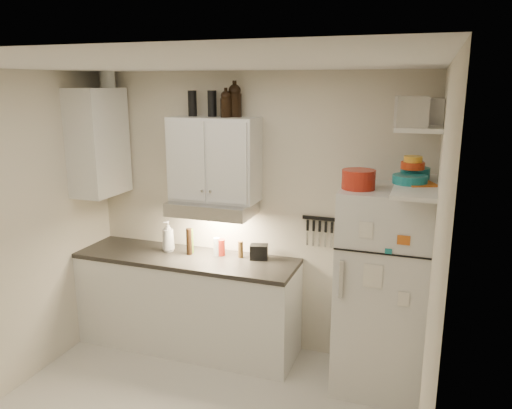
% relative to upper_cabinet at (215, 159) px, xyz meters
% --- Properties ---
extents(ceiling, '(3.20, 3.00, 0.02)m').
position_rel_upper_cabinet_xyz_m(ceiling, '(0.30, -1.33, 0.78)').
color(ceiling, white).
rests_on(ceiling, ground).
extents(back_wall, '(3.20, 0.02, 2.60)m').
position_rel_upper_cabinet_xyz_m(back_wall, '(0.30, 0.18, -0.53)').
color(back_wall, beige).
rests_on(back_wall, ground).
extents(right_wall, '(0.02, 3.00, 2.60)m').
position_rel_upper_cabinet_xyz_m(right_wall, '(1.91, -1.33, -0.53)').
color(right_wall, beige).
rests_on(right_wall, ground).
extents(base_cabinet, '(2.10, 0.60, 0.88)m').
position_rel_upper_cabinet_xyz_m(base_cabinet, '(-0.25, -0.14, -1.39)').
color(base_cabinet, white).
rests_on(base_cabinet, floor).
extents(countertop, '(2.10, 0.62, 0.04)m').
position_rel_upper_cabinet_xyz_m(countertop, '(-0.25, -0.14, -0.93)').
color(countertop, '#282522').
rests_on(countertop, base_cabinet).
extents(upper_cabinet, '(0.80, 0.33, 0.75)m').
position_rel_upper_cabinet_xyz_m(upper_cabinet, '(0.00, 0.00, 0.00)').
color(upper_cabinet, white).
rests_on(upper_cabinet, back_wall).
extents(side_cabinet, '(0.33, 0.55, 1.00)m').
position_rel_upper_cabinet_xyz_m(side_cabinet, '(-1.14, -0.14, 0.12)').
color(side_cabinet, white).
rests_on(side_cabinet, left_wall).
extents(range_hood, '(0.76, 0.46, 0.12)m').
position_rel_upper_cabinet_xyz_m(range_hood, '(0.00, -0.06, -0.44)').
color(range_hood, silver).
rests_on(range_hood, back_wall).
extents(fridge, '(0.70, 0.68, 1.70)m').
position_rel_upper_cabinet_xyz_m(fridge, '(1.55, -0.18, -0.98)').
color(fridge, silver).
rests_on(fridge, floor).
extents(shelf_hi, '(0.30, 0.95, 0.03)m').
position_rel_upper_cabinet_xyz_m(shelf_hi, '(1.75, -0.31, 0.38)').
color(shelf_hi, white).
rests_on(shelf_hi, right_wall).
extents(shelf_lo, '(0.30, 0.95, 0.03)m').
position_rel_upper_cabinet_xyz_m(shelf_lo, '(1.75, -0.31, -0.07)').
color(shelf_lo, white).
rests_on(shelf_lo, right_wall).
extents(knife_strip, '(0.42, 0.02, 0.03)m').
position_rel_upper_cabinet_xyz_m(knife_strip, '(1.00, 0.15, -0.51)').
color(knife_strip, black).
rests_on(knife_strip, back_wall).
extents(dutch_oven, '(0.28, 0.28, 0.15)m').
position_rel_upper_cabinet_xyz_m(dutch_oven, '(1.33, -0.27, -0.05)').
color(dutch_oven, '#AC2314').
rests_on(dutch_oven, fridge).
extents(book_stack, '(0.28, 0.31, 0.08)m').
position_rel_upper_cabinet_xyz_m(book_stack, '(1.78, -0.31, -0.08)').
color(book_stack, '#CB5E19').
rests_on(book_stack, fridge).
extents(spice_jar, '(0.07, 0.07, 0.09)m').
position_rel_upper_cabinet_xyz_m(spice_jar, '(1.66, -0.22, -0.08)').
color(spice_jar, silver).
rests_on(spice_jar, fridge).
extents(stock_pot, '(0.32, 0.32, 0.17)m').
position_rel_upper_cabinet_xyz_m(stock_pot, '(1.83, -0.01, 0.48)').
color(stock_pot, silver).
rests_on(stock_pot, shelf_hi).
extents(tin_a, '(0.19, 0.17, 0.17)m').
position_rel_upper_cabinet_xyz_m(tin_a, '(1.82, -0.38, 0.48)').
color(tin_a, '#AAAAAD').
rests_on(tin_a, shelf_hi).
extents(tin_b, '(0.23, 0.23, 0.20)m').
position_rel_upper_cabinet_xyz_m(tin_b, '(1.69, -0.66, 0.49)').
color(tin_b, '#AAAAAD').
rests_on(tin_b, shelf_hi).
extents(bowl_teal, '(0.22, 0.22, 0.09)m').
position_rel_upper_cabinet_xyz_m(bowl_teal, '(1.73, -0.11, -0.01)').
color(bowl_teal, '#16757C').
rests_on(bowl_teal, shelf_lo).
extents(bowl_orange, '(0.18, 0.18, 0.05)m').
position_rel_upper_cabinet_xyz_m(bowl_orange, '(1.71, -0.18, 0.06)').
color(bowl_orange, red).
rests_on(bowl_orange, bowl_teal).
extents(bowl_yellow, '(0.14, 0.14, 0.04)m').
position_rel_upper_cabinet_xyz_m(bowl_yellow, '(1.71, -0.18, 0.11)').
color(bowl_yellow, gold).
rests_on(bowl_yellow, bowl_orange).
extents(plates, '(0.33, 0.33, 0.06)m').
position_rel_upper_cabinet_xyz_m(plates, '(1.70, -0.32, -0.02)').
color(plates, '#16757C').
rests_on(plates, shelf_lo).
extents(growler_a, '(0.13, 0.13, 0.24)m').
position_rel_upper_cabinet_xyz_m(growler_a, '(0.11, 0.01, 0.49)').
color(growler_a, black).
rests_on(growler_a, upper_cabinet).
extents(growler_b, '(0.15, 0.15, 0.29)m').
position_rel_upper_cabinet_xyz_m(growler_b, '(0.17, 0.08, 0.52)').
color(growler_b, black).
rests_on(growler_b, upper_cabinet).
extents(thermos_a, '(0.10, 0.10, 0.23)m').
position_rel_upper_cabinet_xyz_m(thermos_a, '(-0.04, 0.06, 0.49)').
color(thermos_a, black).
rests_on(thermos_a, upper_cabinet).
extents(thermos_b, '(0.08, 0.08, 0.23)m').
position_rel_upper_cabinet_xyz_m(thermos_b, '(-0.23, 0.05, 0.49)').
color(thermos_b, black).
rests_on(thermos_b, upper_cabinet).
extents(side_jar, '(0.16, 0.16, 0.18)m').
position_rel_upper_cabinet_xyz_m(side_jar, '(-1.07, -0.01, 0.71)').
color(side_jar, silver).
rests_on(side_jar, side_cabinet).
extents(soap_bottle, '(0.16, 0.16, 0.34)m').
position_rel_upper_cabinet_xyz_m(soap_bottle, '(-0.47, -0.06, -0.74)').
color(soap_bottle, white).
rests_on(soap_bottle, countertop).
extents(pepper_mill, '(0.06, 0.06, 0.15)m').
position_rel_upper_cabinet_xyz_m(pepper_mill, '(0.24, 0.00, -0.83)').
color(pepper_mill, brown).
rests_on(pepper_mill, countertop).
extents(oil_bottle, '(0.06, 0.06, 0.24)m').
position_rel_upper_cabinet_xyz_m(oil_bottle, '(-0.24, -0.04, -0.79)').
color(oil_bottle, '#3F5B16').
rests_on(oil_bottle, countertop).
extents(vinegar_bottle, '(0.06, 0.06, 0.25)m').
position_rel_upper_cabinet_xyz_m(vinegar_bottle, '(-0.24, -0.08, -0.78)').
color(vinegar_bottle, black).
rests_on(vinegar_bottle, countertop).
extents(clear_bottle, '(0.07, 0.07, 0.17)m').
position_rel_upper_cabinet_xyz_m(clear_bottle, '(0.02, -0.03, -0.82)').
color(clear_bottle, silver).
rests_on(clear_bottle, countertop).
extents(red_jar, '(0.10, 0.10, 0.15)m').
position_rel_upper_cabinet_xyz_m(red_jar, '(0.05, -0.00, -0.83)').
color(red_jar, '#AC2314').
rests_on(red_jar, countertop).
extents(caddy, '(0.18, 0.15, 0.14)m').
position_rel_upper_cabinet_xyz_m(caddy, '(0.42, 0.02, -0.84)').
color(caddy, black).
rests_on(caddy, countertop).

